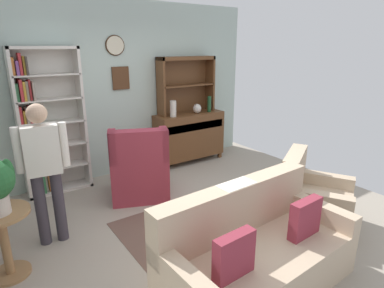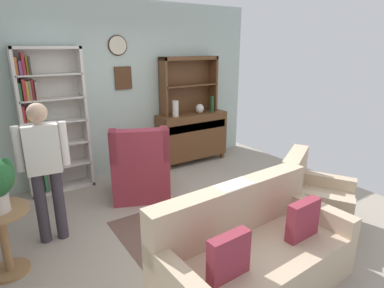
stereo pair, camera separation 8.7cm
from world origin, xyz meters
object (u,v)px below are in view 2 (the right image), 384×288
object	(u,v)px
vase_tall	(175,109)
plant_stand	(3,235)
bookshelf	(49,125)
sideboard	(192,135)
sideboard_hutch	(188,77)
vase_round	(200,109)
person_reading	(44,164)
couch_floral	(252,255)
armchair_floral	(313,203)
bottle_wine	(212,104)
wingback_chair	(141,172)

from	to	relation	value
vase_tall	plant_stand	distance (m)	3.27
bookshelf	sideboard	size ratio (longest dim) A/B	1.62
sideboard_hutch	plant_stand	size ratio (longest dim) A/B	1.64
vase_round	person_reading	xyz separation A→B (m)	(-2.84, -1.22, -0.10)
sideboard	vase_round	xyz separation A→B (m)	(0.13, -0.07, 0.50)
sideboard	couch_floral	distance (m)	3.34
person_reading	vase_round	bearing A→B (deg)	23.14
bookshelf	sideboard_hutch	bearing A→B (deg)	0.60
sideboard_hutch	vase_round	size ratio (longest dim) A/B	6.47
vase_round	vase_tall	bearing A→B (deg)	-178.51
vase_tall	person_reading	distance (m)	2.62
sideboard_hutch	couch_floral	xyz separation A→B (m)	(-1.36, -3.15, -1.25)
vase_round	plant_stand	xyz separation A→B (m)	(-3.32, -1.57, -0.59)
plant_stand	bookshelf	bearing A→B (deg)	65.53
armchair_floral	plant_stand	distance (m)	3.36
vase_tall	armchair_floral	bearing A→B (deg)	-81.67
couch_floral	person_reading	size ratio (longest dim) A/B	1.18
couch_floral	plant_stand	bearing A→B (deg)	142.43
vase_tall	bottle_wine	xyz separation A→B (m)	(0.78, -0.01, 0.01)
sideboard_hutch	armchair_floral	bearing A→B (deg)	-90.17
armchair_floral	vase_tall	bearing A→B (deg)	98.33
vase_round	wingback_chair	xyz separation A→B (m)	(-1.56, -0.77, -0.62)
armchair_floral	wingback_chair	size ratio (longest dim) A/B	1.00
bookshelf	plant_stand	distance (m)	1.98
wingback_chair	plant_stand	size ratio (longest dim) A/B	1.56
sideboard	vase_tall	world-z (taller)	vase_tall
couch_floral	armchair_floral	xyz separation A→B (m)	(1.35, 0.36, -0.02)
sideboard_hutch	plant_stand	bearing A→B (deg)	-151.36
vase_round	person_reading	distance (m)	3.09
bookshelf	bottle_wine	world-z (taller)	bookshelf
vase_tall	bookshelf	bearing A→B (deg)	175.36
sideboard_hutch	wingback_chair	xyz separation A→B (m)	(-1.43, -0.95, -1.18)
sideboard	armchair_floral	bearing A→B (deg)	-90.17
wingback_chair	plant_stand	xyz separation A→B (m)	(-1.76, -0.80, 0.03)
vase_round	armchair_floral	world-z (taller)	vase_round
sideboard_hutch	plant_stand	distance (m)	3.81
bottle_wine	couch_floral	xyz separation A→B (m)	(-1.75, -2.96, -0.75)
armchair_floral	vase_round	bearing A→B (deg)	86.98
sideboard	sideboard_hutch	distance (m)	1.06
sideboard	person_reading	size ratio (longest dim) A/B	0.83
couch_floral	plant_stand	xyz separation A→B (m)	(-1.83, 1.41, 0.10)
vase_round	armchair_floral	xyz separation A→B (m)	(-0.14, -2.62, -0.72)
bottle_wine	couch_floral	bearing A→B (deg)	-120.61
sideboard_hutch	armchair_floral	size ratio (longest dim) A/B	1.05
sideboard_hutch	bottle_wine	distance (m)	0.66
wingback_chair	plant_stand	world-z (taller)	wingback_chair
bookshelf	person_reading	world-z (taller)	bookshelf
sideboard	vase_round	distance (m)	0.52
armchair_floral	wingback_chair	distance (m)	2.33
sideboard_hutch	person_reading	distance (m)	3.12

